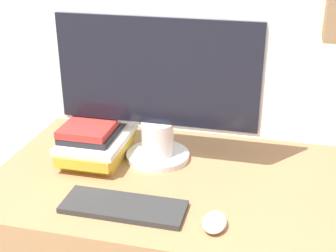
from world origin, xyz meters
TOP-DOWN VIEW (x-y plane):
  - monitor at (-0.14, 0.44)m, footprint 0.65×0.20m
  - keyboard at (-0.15, 0.14)m, footprint 0.33×0.12m
  - mouse at (0.10, 0.12)m, footprint 0.06×0.09m
  - book_stack at (-0.33, 0.41)m, footprint 0.19×0.28m

SIDE VIEW (x-z plane):
  - keyboard at x=-0.15m, z-range 0.73..0.74m
  - mouse at x=0.10m, z-range 0.73..0.76m
  - book_stack at x=-0.33m, z-range 0.73..0.85m
  - monitor at x=-0.14m, z-range 0.74..1.21m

